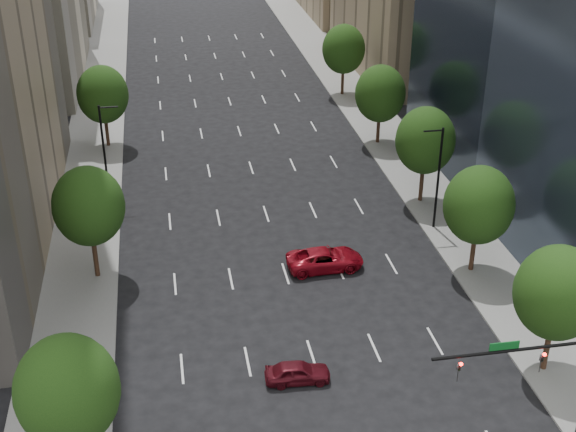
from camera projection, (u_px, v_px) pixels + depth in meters
sidewalk_left at (84, 228)px, 64.84m from camera, size 6.00×200.00×0.15m
sidewalk_right at (436, 199)px, 69.57m from camera, size 6.00×200.00×0.15m
tree_right_1 at (557, 293)px, 45.76m from camera, size 5.20×5.20×8.75m
tree_right_2 at (479, 205)px, 56.30m from camera, size 5.20×5.20×8.61m
tree_right_3 at (425, 140)px, 66.64m from camera, size 5.20×5.20×8.89m
tree_right_4 at (380, 94)px, 79.05m from camera, size 5.20×5.20×8.46m
tree_right_5 at (344, 49)px, 92.88m from camera, size 5.20×5.20×8.75m
tree_left_0 at (67, 391)px, 38.00m from camera, size 5.20×5.20×8.75m
tree_left_1 at (89, 206)px, 55.35m from camera, size 5.20×5.20×8.97m
tree_left_2 at (103, 94)px, 78.17m from camera, size 5.20×5.20×8.68m
streetlight_rn at (438, 176)px, 62.68m from camera, size 1.70×0.20×9.00m
streetlight_ln at (105, 151)px, 67.30m from camera, size 1.70×0.20×9.00m
traffic_signal at (549, 371)px, 40.26m from camera, size 9.12×0.40×7.38m
car_maroon at (298, 372)px, 47.15m from camera, size 4.10×1.85×1.37m
car_red_far at (325, 259)px, 58.83m from camera, size 5.97×2.89×1.64m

